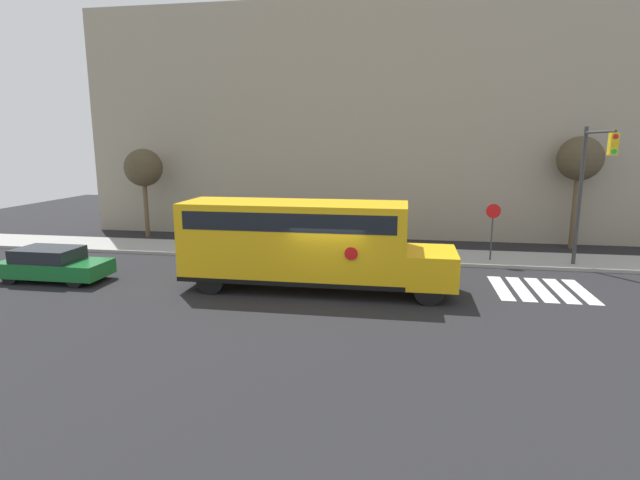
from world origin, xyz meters
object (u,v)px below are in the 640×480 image
object	(u,v)px
tree_near_sidewalk	(580,161)
stop_sign	(492,225)
school_bus	(303,240)
traffic_light	(590,178)
tree_far_sidewalk	(143,169)
parked_car	(53,264)

from	to	relation	value
tree_near_sidewalk	stop_sign	bearing A→B (deg)	-138.92
school_bus	traffic_light	bearing A→B (deg)	21.40
tree_near_sidewalk	tree_far_sidewalk	distance (m)	22.99
stop_sign	tree_far_sidewalk	size ratio (longest dim) A/B	0.54
stop_sign	traffic_light	bearing A→B (deg)	-17.63
school_bus	traffic_light	world-z (taller)	traffic_light
school_bus	tree_far_sidewalk	size ratio (longest dim) A/B	1.96
tree_far_sidewalk	traffic_light	bearing A→B (deg)	-11.69
tree_near_sidewalk	parked_car	bearing A→B (deg)	-155.75
school_bus	tree_near_sidewalk	xyz separation A→B (m)	(12.05, 9.37, 2.60)
traffic_light	tree_far_sidewalk	distance (m)	22.24
parked_car	stop_sign	world-z (taller)	stop_sign
stop_sign	traffic_light	xyz separation A→B (m)	(3.43, -1.09, 2.18)
tree_far_sidewalk	parked_car	bearing A→B (deg)	-83.42
traffic_light	tree_far_sidewalk	world-z (taller)	traffic_light
parked_car	stop_sign	bearing A→B (deg)	18.66
stop_sign	traffic_light	distance (m)	4.20
school_bus	tree_near_sidewalk	world-z (taller)	tree_near_sidewalk
tree_near_sidewalk	tree_far_sidewalk	size ratio (longest dim) A/B	1.13
school_bus	tree_near_sidewalk	bearing A→B (deg)	37.88
school_bus	tree_near_sidewalk	distance (m)	15.49
parked_car	tree_far_sidewalk	distance (m)	9.86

